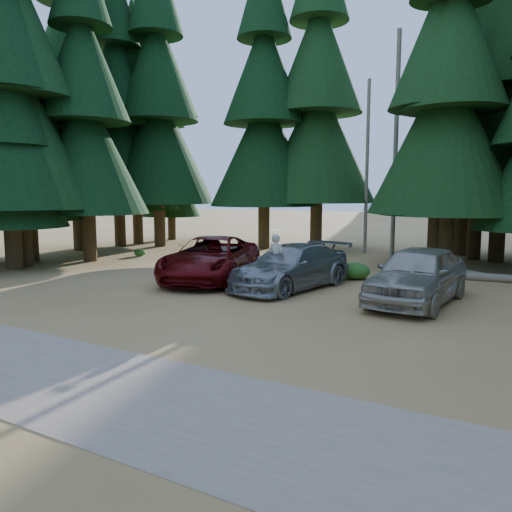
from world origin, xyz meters
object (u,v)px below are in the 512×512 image
at_px(log_right, 444,274).
at_px(silver_minivan_right, 418,275).
at_px(red_pickup, 211,259).
at_px(frisbee_player, 276,258).
at_px(log_mid, 456,270).
at_px(log_left, 296,266).
at_px(silver_minivan_center, 291,267).

bearing_deg(log_right, silver_minivan_right, -93.15).
distance_m(red_pickup, frisbee_player, 3.34).
bearing_deg(log_mid, log_left, -118.32).
bearing_deg(log_left, silver_minivan_center, -67.91).
bearing_deg(log_mid, silver_minivan_right, -48.92).
relative_size(frisbee_player, log_right, 0.39).
bearing_deg(log_right, frisbee_player, -134.28).
distance_m(silver_minivan_center, silver_minivan_right, 4.64).
xyz_separation_m(silver_minivan_right, log_right, (-0.05, 5.41, -0.77)).
xyz_separation_m(frisbee_player, log_right, (4.91, 5.72, -1.01)).
bearing_deg(red_pickup, frisbee_player, -26.94).
bearing_deg(log_right, log_mid, 75.79).
relative_size(silver_minivan_center, log_right, 1.11).
xyz_separation_m(silver_minivan_center, log_mid, (4.86, 6.66, -0.67)).
bearing_deg(silver_minivan_center, log_left, 123.79).
bearing_deg(silver_minivan_right, red_pickup, -177.10).
relative_size(frisbee_player, log_mid, 0.56).
relative_size(log_left, log_right, 0.93).
height_order(red_pickup, silver_minivan_right, silver_minivan_right).
height_order(log_mid, log_right, log_right).
xyz_separation_m(red_pickup, log_left, (1.75, 4.39, -0.72)).
bearing_deg(log_right, log_left, -176.78).
xyz_separation_m(silver_minivan_right, frisbee_player, (-4.96, -0.31, 0.24)).
height_order(frisbee_player, log_right, frisbee_player).
height_order(silver_minivan_right, log_mid, silver_minivan_right).
bearing_deg(log_left, red_pickup, -112.61).
bearing_deg(log_mid, log_right, -57.56).
bearing_deg(log_mid, frisbee_player, -82.71).
xyz_separation_m(silver_minivan_right, log_mid, (0.23, 6.91, -0.78)).
distance_m(frisbee_player, log_mid, 8.95).
distance_m(red_pickup, log_right, 9.71).
height_order(silver_minivan_right, frisbee_player, frisbee_player).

